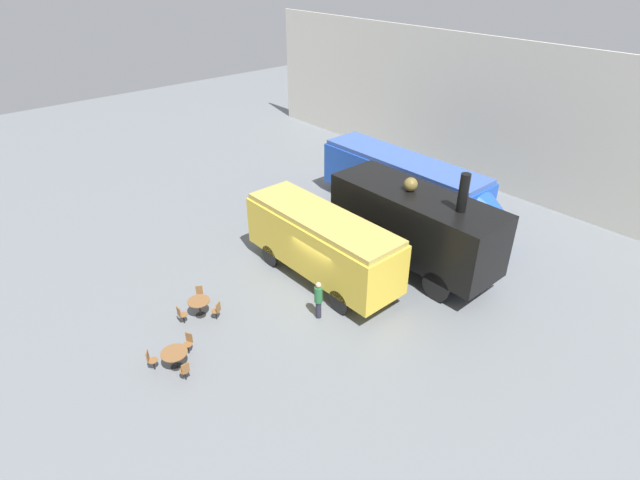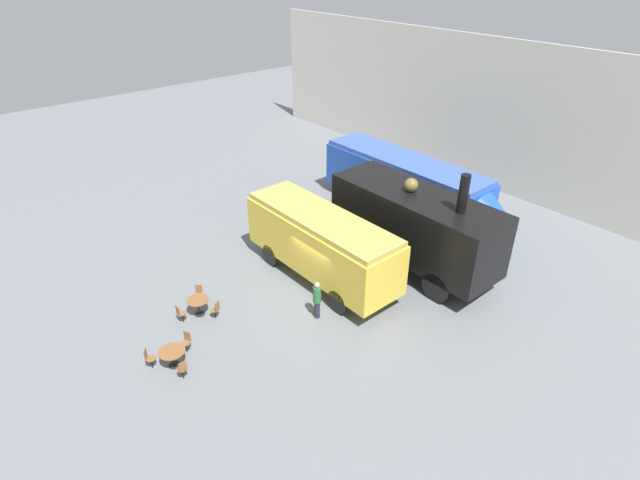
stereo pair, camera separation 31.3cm
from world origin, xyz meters
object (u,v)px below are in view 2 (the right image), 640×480
(cafe_table_near, at_px, (198,302))
(cafe_chair_0, at_px, (180,313))
(passenger_coach_vintage, at_px, (321,241))
(cafe_table_mid, at_px, (172,354))
(steam_locomotive, at_px, (415,223))
(visitor_person, at_px, (317,299))
(streamlined_locomotive, at_px, (415,186))

(cafe_table_near, height_order, cafe_chair_0, cafe_chair_0)
(passenger_coach_vintage, relative_size, cafe_table_mid, 8.29)
(cafe_chair_0, bearing_deg, cafe_table_mid, -122.68)
(steam_locomotive, bearing_deg, visitor_person, -89.57)
(steam_locomotive, bearing_deg, passenger_coach_vintage, -117.58)
(streamlined_locomotive, distance_m, cafe_chair_0, 14.43)
(passenger_coach_vintage, distance_m, cafe_chair_0, 6.81)
(steam_locomotive, relative_size, passenger_coach_vintage, 1.04)
(passenger_coach_vintage, xyz_separation_m, visitor_person, (2.10, -2.04, -1.01))
(cafe_chair_0, bearing_deg, passenger_coach_vintage, -10.63)
(cafe_table_near, bearing_deg, visitor_person, 47.35)
(streamlined_locomotive, xyz_separation_m, visitor_person, (3.29, -9.86, -1.03))
(steam_locomotive, height_order, visitor_person, steam_locomotive)
(cafe_table_near, height_order, visitor_person, visitor_person)
(passenger_coach_vintage, xyz_separation_m, cafe_chair_0, (-1.28, -6.53, -1.46))
(streamlined_locomotive, relative_size, cafe_table_mid, 12.57)
(steam_locomotive, distance_m, cafe_table_near, 10.34)
(cafe_chair_0, height_order, visitor_person, visitor_person)
(visitor_person, bearing_deg, steam_locomotive, 90.43)
(passenger_coach_vintage, height_order, cafe_chair_0, passenger_coach_vintage)
(cafe_chair_0, relative_size, visitor_person, 0.49)
(passenger_coach_vintage, distance_m, cafe_table_mid, 8.04)
(visitor_person, bearing_deg, cafe_chair_0, -126.93)
(streamlined_locomotive, bearing_deg, cafe_table_mid, -82.78)
(cafe_chair_0, bearing_deg, visitor_person, -36.51)
(streamlined_locomotive, bearing_deg, steam_locomotive, -50.13)
(steam_locomotive, bearing_deg, cafe_chair_0, -107.66)
(streamlined_locomotive, distance_m, cafe_table_near, 13.59)
(streamlined_locomotive, height_order, visitor_person, streamlined_locomotive)
(streamlined_locomotive, xyz_separation_m, passenger_coach_vintage, (1.19, -7.82, -0.02))
(passenger_coach_vintage, distance_m, visitor_person, 3.09)
(streamlined_locomotive, height_order, passenger_coach_vintage, streamlined_locomotive)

